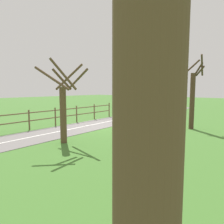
{
  "coord_description": "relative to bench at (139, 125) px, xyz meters",
  "views": [
    {
      "loc": [
        -7.54,
        9.18,
        2.16
      ],
      "look_at": [
        -1.44,
        2.01,
        1.09
      ],
      "focal_mm": 34.14,
      "sensor_mm": 36.0,
      "label": 1
    }
  ],
  "objects": [
    {
      "name": "tree_near_bench",
      "position": [
        -5.37,
        8.18,
        2.01
      ],
      "size": [
        1.39,
        1.06,
        5.36
      ],
      "color": "brown",
      "rests_on": "ground_plane"
    },
    {
      "name": "paved_path",
      "position": [
        3.02,
        3.46,
        -0.34
      ],
      "size": [
        4.31,
        36.08,
        0.02
      ],
      "primitive_type": "cube",
      "rotation": [
        0.0,
        0.0,
        0.05
      ],
      "color": "#66605E",
      "rests_on": "ground_plane"
    },
    {
      "name": "ground_plane",
      "position": [
        1.91,
        -0.54,
        -0.35
      ],
      "size": [
        80.0,
        80.0,
        0.0
      ],
      "primitive_type": "plane",
      "color": "#3D6B28"
    },
    {
      "name": "tree_far_right",
      "position": [
        -1.65,
        -2.57,
        1.37
      ],
      "size": [
        1.21,
        1.0,
        3.81
      ],
      "color": "#473323",
      "rests_on": "ground_plane"
    },
    {
      "name": "path_centre_line",
      "position": [
        3.02,
        3.46,
        -0.33
      ],
      "size": [
        1.74,
        31.96,
        0.0
      ],
      "primitive_type": "cube",
      "rotation": [
        0.0,
        0.0,
        0.05
      ],
      "color": "silver",
      "rests_on": "paved_path"
    },
    {
      "name": "bench",
      "position": [
        0.0,
        0.0,
        0.0
      ],
      "size": [
        1.98,
        0.68,
        0.49
      ],
      "rotation": [
        0.0,
        0.0,
        0.11
      ],
      "color": "#A88456",
      "rests_on": "ground_plane"
    },
    {
      "name": "bicycle",
      "position": [
        0.93,
        -0.18,
        0.04
      ],
      "size": [
        0.32,
        1.74,
        0.92
      ],
      "rotation": [
        0.0,
        0.0,
        1.73
      ],
      "color": "black",
      "rests_on": "ground_plane"
    },
    {
      "name": "backpack",
      "position": [
        1.22,
        -0.62,
        -0.14
      ],
      "size": [
        0.38,
        0.35,
        0.42
      ],
      "rotation": [
        0.0,
        0.0,
        2.64
      ],
      "color": "olive",
      "rests_on": "ground_plane"
    },
    {
      "name": "fence_roadside",
      "position": [
        4.64,
        3.95,
        0.27
      ],
      "size": [
        0.54,
        14.75,
        1.04
      ],
      "rotation": [
        0.0,
        0.0,
        1.6
      ],
      "color": "brown",
      "rests_on": "ground_plane"
    },
    {
      "name": "tree_by_path",
      "position": [
        1.14,
        3.57,
        1.17
      ],
      "size": [
        1.76,
        1.78,
        3.24
      ],
      "color": "brown",
      "rests_on": "ground_plane"
    },
    {
      "name": "person_seated",
      "position": [
        -0.17,
        -0.02,
        0.48
      ],
      "size": [
        0.39,
        0.39,
        0.76
      ],
      "rotation": [
        0.0,
        0.0,
        0.11
      ],
      "color": "#38383D",
      "rests_on": "bench"
    }
  ]
}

